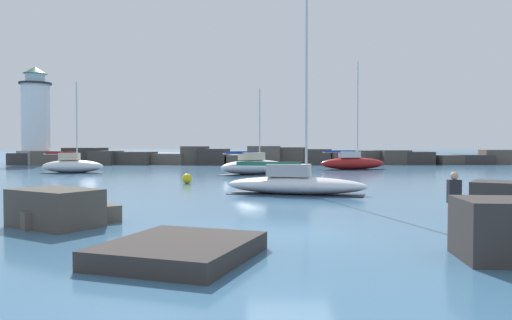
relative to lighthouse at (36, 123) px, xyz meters
name	(u,v)px	position (x,y,z in m)	size (l,w,h in m)	color
ground_plane	(290,232)	(29.25, -51.33, -5.48)	(600.00, 600.00, 0.00)	#3D6B8E
open_sea_beyond	(255,155)	(29.25, 59.90, -5.48)	(400.00, 116.00, 0.01)	#2D5B7F
breakwater_jetty	(255,157)	(28.79, 0.00, -4.56)	(66.84, 6.89, 2.41)	#383330
lighthouse	(36,123)	(0.00, 0.00, 0.00)	(4.77, 4.77, 12.76)	gray
foreground_rocks	(311,217)	(29.77, -52.04, -4.95)	(18.00, 9.17, 1.34)	#4C443D
sailboat_moored_0	(295,183)	(30.39, -40.23, -4.90)	(7.50, 3.82, 10.66)	white
sailboat_moored_1	(255,166)	(28.47, -22.73, -4.77)	(6.84, 5.69, 7.42)	silver
sailboat_moored_3	(72,165)	(11.89, -20.15, -4.79)	(5.53, 2.10, 8.26)	white
sailboat_moored_4	(352,162)	(38.67, -14.30, -4.74)	(7.17, 3.06, 11.17)	maroon
mooring_buoy_orange_near	(267,180)	(29.24, -33.03, -5.23)	(0.50, 0.50, 0.70)	red
mooring_buoy_far_side	(187,179)	(23.96, -33.03, -5.15)	(0.66, 0.66, 0.86)	yellow
person_on_rocks	(454,198)	(33.97, -51.44, -4.50)	(0.36, 0.23, 1.75)	#282833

